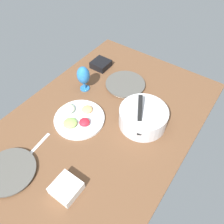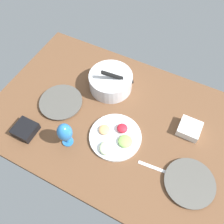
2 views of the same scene
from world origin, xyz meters
The scene contains 9 objects.
ground_plane centered at (0.00, 0.00, -2.00)cm, with size 160.00×104.00×4.00cm, color brown.
dinner_plate_left centered at (-37.91, -5.90, 1.20)cm, with size 27.88×27.88×2.31cm.
dinner_plate_right centered at (52.14, -18.28, 1.02)cm, with size 27.33×27.33×1.96cm.
mixing_bowl centered at (-15.34, 21.06, 6.24)cm, with size 28.89×28.67×18.70cm.
fruit_platter centered at (4.92, -12.58, 1.58)cm, with size 31.10×31.10×5.26cm.
hurricane_glass_blue centered at (-18.86, -27.20, 11.50)cm, with size 8.61×8.61×18.60cm.
square_bowl_white centered at (42.18, 12.27, 2.97)cm, with size 12.74×12.74×5.33cm.
square_bowl_black centered at (-45.14, -32.95, 2.79)cm, with size 12.65×12.65×5.01cm.
fork_by_right_plate centered at (32.11, -18.86, 0.30)cm, with size 18.00×1.80×0.60cm, color silver.
Camera 2 is at (31.49, -68.62, 126.88)cm, focal length 37.75 mm.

